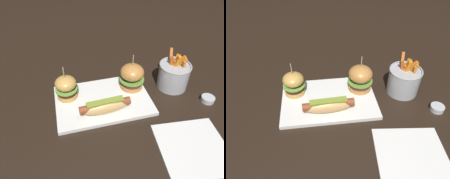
# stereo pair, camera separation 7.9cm
# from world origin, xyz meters

# --- Properties ---
(ground_plane) EXTENTS (3.00, 3.00, 0.00)m
(ground_plane) POSITION_xyz_m (0.00, 0.00, 0.00)
(ground_plane) COLOR black
(platter_main) EXTENTS (0.35, 0.24, 0.01)m
(platter_main) POSITION_xyz_m (0.00, 0.00, 0.01)
(platter_main) COLOR white
(platter_main) RESTS_ON ground
(hot_dog) EXTENTS (0.18, 0.06, 0.05)m
(hot_dog) POSITION_xyz_m (-0.01, -0.07, 0.04)
(hot_dog) COLOR #DFAB67
(hot_dog) RESTS_ON platter_main
(slider_left) EXTENTS (0.08, 0.08, 0.13)m
(slider_left) POSITION_xyz_m (-0.13, 0.05, 0.06)
(slider_left) COLOR gold
(slider_left) RESTS_ON platter_main
(slider_right) EXTENTS (0.10, 0.10, 0.15)m
(slider_right) POSITION_xyz_m (0.13, 0.04, 0.07)
(slider_right) COLOR #C0803D
(slider_right) RESTS_ON platter_main
(fries_bucket) EXTENTS (0.12, 0.12, 0.15)m
(fries_bucket) POSITION_xyz_m (0.30, 0.02, 0.05)
(fries_bucket) COLOR #A8AAB2
(fries_bucket) RESTS_ON ground
(sauce_ramekin) EXTENTS (0.05, 0.05, 0.02)m
(sauce_ramekin) POSITION_xyz_m (0.39, -0.10, 0.01)
(sauce_ramekin) COLOR #B7BABF
(sauce_ramekin) RESTS_ON ground
(side_plate) EXTENTS (0.23, 0.23, 0.01)m
(side_plate) POSITION_xyz_m (0.22, -0.28, 0.01)
(side_plate) COLOR white
(side_plate) RESTS_ON ground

